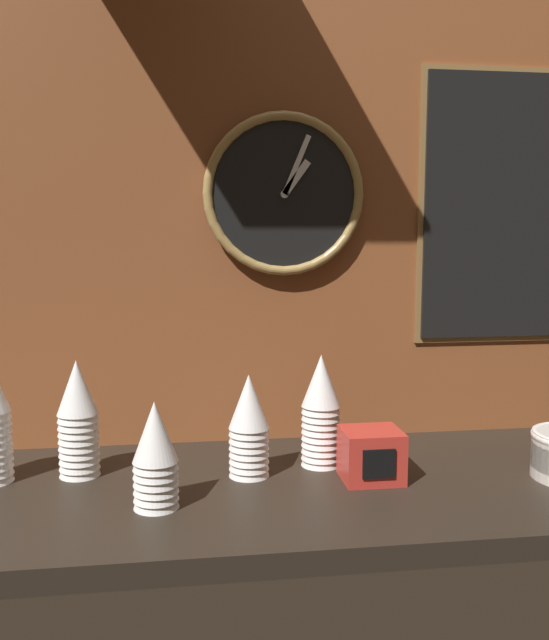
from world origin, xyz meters
name	(u,v)px	position (x,y,z in m)	size (l,w,h in m)	color
ground_plane	(299,490)	(0.00, 0.00, -0.02)	(1.60, 0.56, 0.04)	black
wall_tiled_back	(278,196)	(0.00, 0.27, 0.53)	(1.60, 0.03, 1.05)	brown
cup_stack_center_left	(155,455)	(-0.25, -0.09, 0.09)	(0.08, 0.08, 0.18)	white
cup_stack_left	(78,418)	(-0.40, 0.08, 0.11)	(0.08, 0.08, 0.22)	white
cup_stack_center	(249,425)	(-0.09, 0.03, 0.10)	(0.08, 0.08, 0.19)	white
cup_stack_center_right	(321,410)	(0.05, 0.07, 0.11)	(0.08, 0.08, 0.22)	white
wall_clock	(284,194)	(0.01, 0.23, 0.53)	(0.34, 0.03, 0.34)	black
menu_board	(503,207)	(0.49, 0.24, 0.50)	(0.38, 0.01, 0.59)	olive
napkin_dispenser	(371,455)	(0.13, -0.02, 0.05)	(0.11, 0.10, 0.09)	red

